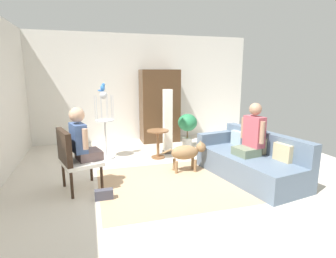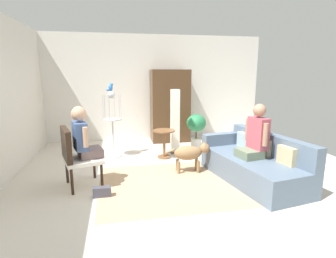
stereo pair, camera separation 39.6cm
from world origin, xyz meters
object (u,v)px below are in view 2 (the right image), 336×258
object	(u,v)px
person_on_couch	(256,136)
round_end_table	(164,140)
potted_plant	(196,126)
couch	(254,163)
column_lamp	(175,122)
armchair	(75,153)
handbag	(102,192)
person_on_armchair	(83,137)
armoire_cabinet	(170,106)
bird_cage_stand	(113,124)
dog	(190,153)
parrot	(111,87)

from	to	relation	value
person_on_couch	round_end_table	bearing A→B (deg)	129.55
round_end_table	potted_plant	distance (m)	1.11
couch	column_lamp	size ratio (longest dim) A/B	1.44
armchair	handbag	size ratio (longest dim) A/B	3.70
person_on_armchair	armoire_cabinet	xyz separation A→B (m)	(1.94, 2.67, 0.12)
armchair	bird_cage_stand	xyz separation A→B (m)	(0.58, 1.57, 0.15)
armchair	column_lamp	xyz separation A→B (m)	(1.96, 1.55, 0.15)
couch	column_lamp	xyz separation A→B (m)	(-0.99, 1.79, 0.43)
armchair	person_on_armchair	world-z (taller)	person_on_armchair
couch	column_lamp	world-z (taller)	column_lamp
person_on_armchair	armoire_cabinet	distance (m)	3.30
armoire_cabinet	handbag	xyz separation A→B (m)	(-1.66, -3.15, -0.87)
potted_plant	armoire_cabinet	distance (m)	1.04
dog	person_on_couch	bearing A→B (deg)	-32.68
armchair	person_on_armchair	xyz separation A→B (m)	(0.14, 0.04, 0.25)
armchair	handbag	bearing A→B (deg)	-46.24
person_on_couch	round_end_table	size ratio (longest dim) A/B	1.46
person_on_armchair	parrot	bearing A→B (deg)	74.16
dog	handbag	bearing A→B (deg)	-154.04
couch	potted_plant	xyz separation A→B (m)	(-0.39, 2.13, 0.27)
dog	handbag	xyz separation A→B (m)	(-1.56, -0.76, -0.29)
bird_cage_stand	handbag	bearing A→B (deg)	-94.77
person_on_couch	potted_plant	bearing A→B (deg)	99.59
armchair	column_lamp	bearing A→B (deg)	38.33
bird_cage_stand	parrot	distance (m)	0.78
armchair	bird_cage_stand	distance (m)	1.68
parrot	person_on_armchair	bearing A→B (deg)	-105.84
dog	bird_cage_stand	xyz separation A→B (m)	(-1.40, 1.24, 0.37)
person_on_couch	parrot	bearing A→B (deg)	141.89
parrot	couch	bearing A→B (deg)	-37.21
round_end_table	armchair	bearing A→B (deg)	-142.80
potted_plant	person_on_couch	bearing A→B (deg)	-80.41
person_on_couch	dog	bearing A→B (deg)	147.32
person_on_couch	armoire_cabinet	size ratio (longest dim) A/B	0.47
person_on_couch	couch	bearing A→B (deg)	58.73
person_on_couch	armoire_cabinet	world-z (taller)	armoire_cabinet
bird_cage_stand	armoire_cabinet	world-z (taller)	armoire_cabinet
handbag	armoire_cabinet	bearing A→B (deg)	62.20
column_lamp	handbag	world-z (taller)	column_lamp
round_end_table	bird_cage_stand	distance (m)	1.17
armchair	round_end_table	world-z (taller)	armchair
armchair	bird_cage_stand	size ratio (longest dim) A/B	0.68
round_end_table	handbag	bearing A→B (deg)	-126.27
parrot	bird_cage_stand	bearing A→B (deg)	0.00
person_on_couch	potted_plant	world-z (taller)	person_on_couch
person_on_couch	person_on_armchair	bearing A→B (deg)	173.39
armchair	person_on_armchair	size ratio (longest dim) A/B	1.18
person_on_couch	armoire_cabinet	xyz separation A→B (m)	(-0.85, 2.99, 0.16)
armchair	potted_plant	world-z (taller)	armchair
person_on_couch	handbag	bearing A→B (deg)	-176.52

